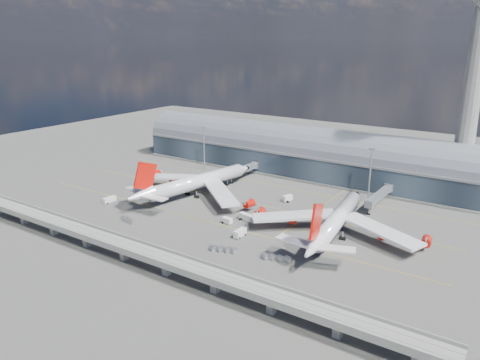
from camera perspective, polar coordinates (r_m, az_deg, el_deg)
The scene contains 20 objects.
ground at distance 209.54m, azimuth -2.83°, elevation -4.07°, with size 500.00×500.00×0.00m, color #474744.
taxi_lines at distance 226.53m, azimuth 0.50°, elevation -2.41°, with size 200.00×80.12×0.01m.
terminal at distance 269.87m, azimuth 7.06°, elevation 3.15°, with size 200.00×30.00×28.00m.
control_tower at distance 242.85m, azimuth 26.41°, elevation 9.68°, with size 19.00×19.00×103.00m.
guideway at distance 170.14m, azimuth -14.06°, elevation -7.82°, with size 220.00×8.50×7.20m.
floodlight_mast_left at distance 276.63m, azimuth -4.41°, elevation 4.06°, with size 3.00×0.70×25.70m.
floodlight_mast_right at distance 230.35m, azimuth 15.57°, elevation 0.84°, with size 3.00×0.70×25.70m.
airliner_left at distance 231.44m, azimuth -5.59°, elevation -0.32°, with size 73.08×76.93×23.52m.
airliner_right at distance 187.80m, azimuth 11.62°, elevation -4.98°, with size 70.52×73.75×23.41m.
jet_bridge_left at distance 260.14m, azimuth 0.60°, elevation 1.36°, with size 4.40×28.00×7.25m.
jet_bridge_right at distance 227.34m, azimuth 16.74°, elevation -1.71°, with size 4.40×32.00×7.25m.
service_truck_0 at distance 230.51m, azimuth -15.64°, elevation -2.34°, with size 2.59×6.79×2.78m.
service_truck_1 at distance 197.69m, azimuth -1.59°, elevation -4.97°, with size 4.68×2.64×2.59m.
service_truck_2 at distance 200.54m, azimuth 0.87°, elevation -4.58°, with size 8.32×3.78×2.91m.
service_truck_3 at distance 184.83m, azimuth -0.01°, elevation -6.49°, with size 2.71×6.35×3.05m.
service_truck_4 at distance 225.18m, azimuth 5.79°, elevation -2.22°, with size 3.84×5.55×2.94m.
service_truck_5 at distance 251.39m, azimuth -6.86°, elevation -0.17°, with size 7.11×4.72×3.21m.
cargo_train_0 at distance 205.13m, azimuth -13.53°, elevation -4.73°, with size 8.37×3.21×1.83m.
cargo_train_1 at distance 172.97m, azimuth -2.09°, elevation -8.45°, with size 10.59×4.87×1.77m.
cargo_train_2 at distance 167.23m, azimuth 4.42°, elevation -9.44°, with size 10.46×4.89×1.75m.
Camera 1 is at (117.32, -156.55, 75.08)m, focal length 35.00 mm.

